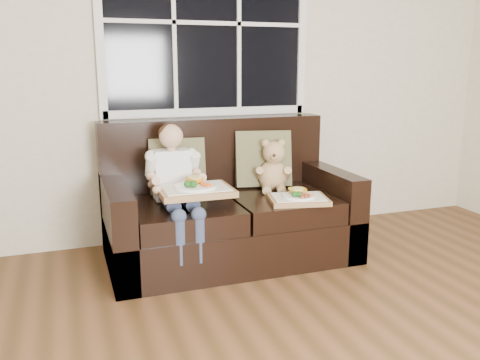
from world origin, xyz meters
name	(u,v)px	position (x,y,z in m)	size (l,w,h in m)	color
window_back	(207,23)	(-0.26, 2.48, 1.65)	(1.62, 0.04, 1.37)	black
loveseat	(227,213)	(-0.26, 2.02, 0.31)	(1.70, 0.92, 0.96)	black
pillow_left	(177,166)	(-0.58, 2.17, 0.65)	(0.41, 0.22, 0.40)	brown
pillow_right	(263,159)	(0.08, 2.17, 0.66)	(0.45, 0.27, 0.43)	brown
child	(175,177)	(-0.65, 1.90, 0.63)	(0.35, 0.59, 0.80)	silver
teddy_bear	(274,169)	(0.11, 2.04, 0.60)	(0.27, 0.32, 0.39)	tan
tray_left	(195,189)	(-0.56, 1.74, 0.58)	(0.47, 0.36, 0.11)	#986B44
tray_right	(298,198)	(0.13, 1.66, 0.48)	(0.44, 0.37, 0.09)	#986B44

